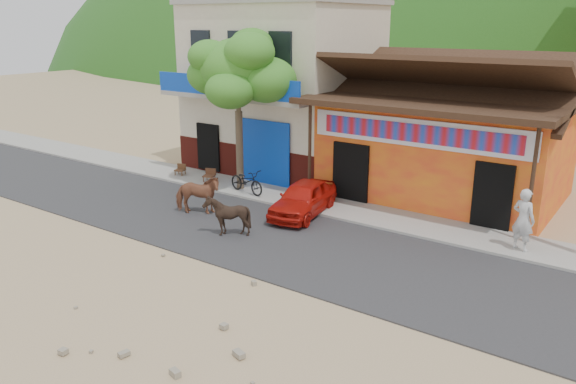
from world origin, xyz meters
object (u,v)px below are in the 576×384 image
Objects in this scene: cow_dark at (227,215)px; cafe_chair_right at (209,170)px; tree at (239,111)px; pedestrian at (523,220)px; scooter at (247,181)px; cow_tan at (197,195)px; cafe_chair_left at (180,165)px; red_car at (303,198)px.

cow_dark is 1.34× the size of cafe_chair_right.
pedestrian is (10.44, -0.16, -2.10)m from tree.
scooter is at bearing -30.20° from tree.
cafe_chair_right is (-4.40, 3.94, -0.08)m from cow_dark.
pedestrian is at bearing -21.77° from cafe_chair_right.
pedestrian is (9.84, 0.19, 0.45)m from scooter.
cow_tan is 2.32m from cow_dark.
pedestrian reaches higher than scooter.
scooter is 1.85× the size of cafe_chair_right.
cafe_chair_left is (-13.80, 0.21, -0.49)m from pedestrian.
cow_tan is 3.77m from cafe_chair_right.
cafe_chair_right is at bearing -124.06° from cow_dark.
scooter is 2.28m from cafe_chair_right.
tree reaches higher than cow_tan.
cafe_chair_left is (-3.36, 0.06, -2.58)m from tree.
scooter is at bearing -28.91° from cow_tan.
tree is 6.37× the size of cafe_chair_right.
tree is 5.38m from cow_dark.
cow_tan is at bearing -55.98° from cafe_chair_left.
tree is at bearing -17.65° from cow_tan.
cow_tan is at bearing 34.83° from pedestrian.
cow_tan reaches higher than cow_dark.
red_car is 3.07m from scooter.
tree is 10.65m from pedestrian.
cow_dark is 5.90m from cafe_chair_right.
cow_dark is 1.52× the size of cafe_chair_left.
pedestrian reaches higher than cafe_chair_left.
pedestrian is 2.17× the size of cafe_chair_left.
scooter is (-2.14, 3.58, -0.09)m from cow_dark.
red_car is at bearing -92.39° from scooter.
pedestrian is (7.70, 3.77, 0.35)m from cow_dark.
cow_dark is 4.17m from scooter.
pedestrian is at bearing -103.14° from cow_tan.
pedestrian reaches higher than cafe_chair_right.
tree is at bearing -19.42° from cafe_chair_left.
cafe_chair_left is (-6.10, 3.98, -0.14)m from cow_dark.
pedestrian is 12.10m from cafe_chair_right.
red_car is at bearing 171.48° from cow_dark.
tree is 3.02m from cafe_chair_right.
cow_dark is (2.74, -3.93, -2.45)m from tree.
tree is at bearing -137.27° from cow_dark.
cow_dark is at bearing -139.22° from scooter.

